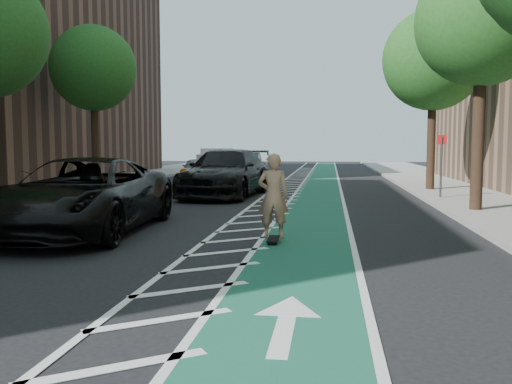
% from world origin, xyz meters
% --- Properties ---
extents(ground, '(120.00, 120.00, 0.00)m').
position_xyz_m(ground, '(0.00, 0.00, 0.00)').
color(ground, black).
rests_on(ground, ground).
extents(bike_lane, '(2.00, 90.00, 0.01)m').
position_xyz_m(bike_lane, '(3.00, 10.00, 0.01)').
color(bike_lane, '#17513A').
rests_on(bike_lane, ground).
extents(buffer_strip, '(1.40, 90.00, 0.01)m').
position_xyz_m(buffer_strip, '(1.50, 10.00, 0.01)').
color(buffer_strip, silver).
rests_on(buffer_strip, ground).
extents(sidewalk_right, '(5.00, 90.00, 0.15)m').
position_xyz_m(sidewalk_right, '(9.50, 10.00, 0.07)').
color(sidewalk_right, gray).
rests_on(sidewalk_right, ground).
extents(curb_right, '(0.12, 90.00, 0.16)m').
position_xyz_m(curb_right, '(7.05, 10.00, 0.08)').
color(curb_right, gray).
rests_on(curb_right, ground).
extents(curb_left, '(0.12, 90.00, 0.16)m').
position_xyz_m(curb_left, '(-7.05, 10.00, 0.08)').
color(curb_left, gray).
rests_on(curb_left, ground).
extents(building_left_far, '(14.00, 22.00, 18.00)m').
position_xyz_m(building_left_far, '(-17.50, 24.00, 9.00)').
color(building_left_far, brown).
rests_on(building_left_far, ground).
extents(tree_r_c, '(4.20, 4.20, 7.90)m').
position_xyz_m(tree_r_c, '(7.90, 8.00, 5.77)').
color(tree_r_c, '#382619').
rests_on(tree_r_c, ground).
extents(tree_r_d, '(4.20, 4.20, 7.90)m').
position_xyz_m(tree_r_d, '(7.90, 16.00, 5.77)').
color(tree_r_d, '#382619').
rests_on(tree_r_d, ground).
extents(tree_l_d, '(4.20, 4.20, 7.90)m').
position_xyz_m(tree_l_d, '(-7.90, 16.00, 5.77)').
color(tree_l_d, '#382619').
rests_on(tree_l_d, ground).
extents(sign_post, '(0.35, 0.08, 2.47)m').
position_xyz_m(sign_post, '(7.60, 12.00, 1.35)').
color(sign_post, '#4C4C4C').
rests_on(sign_post, ground).
extents(skateboard, '(0.25, 0.81, 0.11)m').
position_xyz_m(skateboard, '(2.30, 2.54, 0.09)').
color(skateboard, black).
rests_on(skateboard, ground).
extents(skateboarder, '(0.68, 0.46, 1.83)m').
position_xyz_m(skateboarder, '(2.30, 2.54, 1.02)').
color(skateboarder, tan).
rests_on(skateboarder, skateboard).
extents(suv_near, '(3.29, 6.63, 1.81)m').
position_xyz_m(suv_near, '(-2.37, 3.28, 0.90)').
color(suv_near, black).
rests_on(suv_near, ground).
extents(suv_far, '(3.27, 6.84, 1.92)m').
position_xyz_m(suv_far, '(-0.74, 12.91, 0.96)').
color(suv_far, black).
rests_on(suv_far, ground).
extents(car_silver, '(1.87, 4.02, 1.33)m').
position_xyz_m(car_silver, '(-4.58, 23.29, 0.67)').
color(car_silver, gray).
rests_on(car_silver, ground).
extents(car_grey, '(1.74, 4.61, 1.50)m').
position_xyz_m(car_grey, '(-2.70, 32.16, 0.75)').
color(car_grey, '#4E4E53').
rests_on(car_grey, ground).
extents(box_truck, '(2.14, 4.44, 1.81)m').
position_xyz_m(box_truck, '(-5.74, 34.17, 0.84)').
color(box_truck, silver).
rests_on(box_truck, ground).
extents(barrel_a, '(0.68, 0.68, 0.92)m').
position_xyz_m(barrel_a, '(-3.80, 5.93, 0.43)').
color(barrel_a, orange).
rests_on(barrel_a, ground).
extents(barrel_b, '(0.63, 0.63, 0.85)m').
position_xyz_m(barrel_b, '(-1.80, 14.00, 0.40)').
color(barrel_b, orange).
rests_on(barrel_b, ground).
extents(barrel_c, '(0.63, 0.63, 0.86)m').
position_xyz_m(barrel_c, '(-4.00, 18.64, 0.41)').
color(barrel_c, orange).
rests_on(barrel_c, ground).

